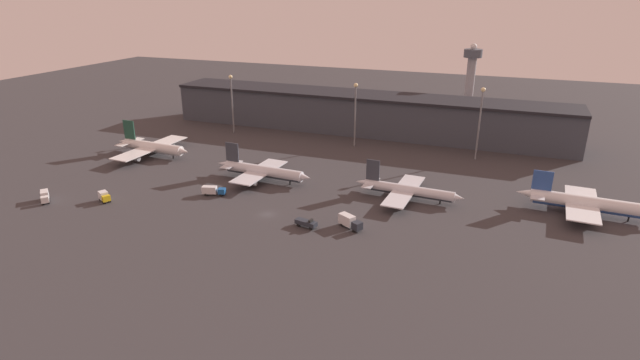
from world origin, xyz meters
name	(u,v)px	position (x,y,z in m)	size (l,w,h in m)	color
ground	(267,214)	(0.00, 0.00, 0.00)	(600.00, 600.00, 0.00)	#383538
terminal_building	(363,113)	(0.00, 101.90, 9.37)	(190.94, 23.44, 18.63)	#3D424C
airplane_0	(152,147)	(-70.74, 35.39, 3.58)	(36.54, 37.27, 13.74)	white
airplane_1	(262,171)	(-14.99, 25.99, 3.41)	(38.35, 28.02, 12.51)	silver
airplane_2	(407,190)	(37.23, 27.73, 2.94)	(36.37, 29.99, 11.82)	silver
airplane_3	(586,203)	(90.70, 34.94, 3.70)	(40.71, 29.72, 12.25)	white
service_vehicle_0	(104,196)	(-53.95, -9.95, 1.80)	(5.32, 4.36, 3.26)	gold
service_vehicle_1	(213,190)	(-23.92, 7.27, 1.77)	(8.06, 4.24, 3.11)	#195199
service_vehicle_2	(45,196)	(-71.98, -16.85, 1.85)	(6.58, 6.19, 3.31)	white
service_vehicle_3	(350,221)	(26.35, 0.30, 2.06)	(8.08, 5.96, 3.72)	#282D38
service_vehicle_4	(306,223)	(14.47, -3.74, 1.35)	(6.95, 3.52, 2.85)	#282D38
lamp_post_0	(232,97)	(-57.40, 78.48, 17.32)	(1.80, 1.80, 27.59)	slate
lamp_post_1	(355,107)	(3.34, 78.48, 17.36)	(1.80, 1.80, 27.66)	slate
lamp_post_2	(480,115)	(54.80, 78.48, 18.20)	(1.80, 1.80, 29.21)	slate
control_tower	(471,77)	(44.74, 141.65, 23.13)	(9.00, 9.00, 39.61)	#99999E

